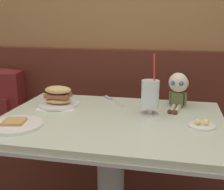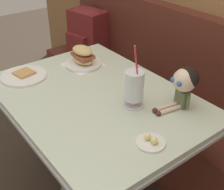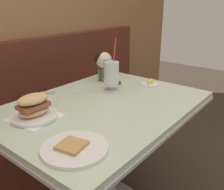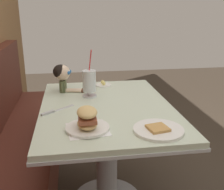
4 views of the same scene
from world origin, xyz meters
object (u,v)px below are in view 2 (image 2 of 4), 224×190
at_px(butter_knife, 135,71).
at_px(seated_doll, 184,82).
at_px(butter_saucer, 151,142).
at_px(toast_plate, 24,76).
at_px(milkshake_glass, 134,87).
at_px(backpack, 88,31).
at_px(sandwich_plate, 83,58).

bearing_deg(butter_knife, seated_doll, -8.04).
height_order(butter_saucer, butter_knife, butter_saucer).
xyz_separation_m(toast_plate, milkshake_glass, (0.59, 0.29, 0.09)).
bearing_deg(backpack, milkshake_glass, -23.55).
bearing_deg(butter_knife, butter_saucer, -35.52).
height_order(butter_saucer, backpack, backpack).
xyz_separation_m(butter_knife, seated_doll, (0.39, -0.06, 0.12)).
height_order(toast_plate, butter_knife, toast_plate).
distance_m(toast_plate, sandwich_plate, 0.35).
bearing_deg(backpack, butter_knife, -16.80).
relative_size(toast_plate, butter_knife, 1.31).
xyz_separation_m(butter_saucer, seated_doll, (-0.11, 0.30, 0.12)).
bearing_deg(backpack, sandwich_plate, -35.03).
bearing_deg(butter_knife, sandwich_plate, -144.67).
relative_size(butter_saucer, backpack, 0.30).
xyz_separation_m(toast_plate, sandwich_plate, (0.07, 0.34, 0.04)).
height_order(toast_plate, sandwich_plate, sandwich_plate).
height_order(seated_doll, backpack, seated_doll).
relative_size(toast_plate, milkshake_glass, 0.79).
xyz_separation_m(butter_saucer, backpack, (-1.42, 0.64, -0.09)).
height_order(toast_plate, backpack, backpack).
distance_m(milkshake_glass, backpack, 1.30).
distance_m(butter_saucer, seated_doll, 0.34).
relative_size(sandwich_plate, backpack, 0.55).
relative_size(toast_plate, sandwich_plate, 1.13).
relative_size(butter_knife, backpack, 0.47).
xyz_separation_m(toast_plate, butter_saucer, (0.83, 0.17, 0.00)).
xyz_separation_m(butter_knife, backpack, (-0.92, 0.28, -0.09)).
distance_m(toast_plate, butter_knife, 0.62).
relative_size(seated_doll, backpack, 0.56).
distance_m(seated_doll, backpack, 1.37).
distance_m(sandwich_plate, backpack, 0.82).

